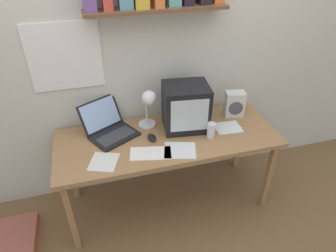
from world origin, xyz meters
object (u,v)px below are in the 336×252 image
(space_heater, at_px, (234,104))
(computer_mouse, at_px, (152,138))
(desk_lamp, at_px, (149,103))
(crt_monitor, at_px, (186,107))
(loose_paper_near_laptop, at_px, (151,153))
(corner_desk, at_px, (168,143))
(loose_paper_near_monitor, at_px, (228,127))
(open_notebook, at_px, (104,162))
(floor_cushion, at_px, (3,246))
(laptop, at_px, (108,126))
(juice_glass, at_px, (211,131))
(printed_handout, at_px, (180,150))

(space_heater, bearing_deg, computer_mouse, -155.47)
(desk_lamp, bearing_deg, space_heater, -8.38)
(desk_lamp, height_order, computer_mouse, desk_lamp)
(crt_monitor, distance_m, loose_paper_near_laptop, 0.48)
(crt_monitor, relative_size, desk_lamp, 1.11)
(space_heater, bearing_deg, corner_desk, -153.39)
(desk_lamp, height_order, space_heater, desk_lamp)
(desk_lamp, height_order, loose_paper_near_monitor, desk_lamp)
(open_notebook, relative_size, floor_cushion, 0.53)
(laptop, relative_size, juice_glass, 3.71)
(juice_glass, bearing_deg, printed_handout, -160.85)
(computer_mouse, bearing_deg, corner_desk, 1.38)
(corner_desk, relative_size, crt_monitor, 4.52)
(crt_monitor, height_order, open_notebook, crt_monitor)
(corner_desk, relative_size, open_notebook, 6.76)
(juice_glass, distance_m, loose_paper_near_monitor, 0.21)
(crt_monitor, distance_m, juice_glass, 0.27)
(computer_mouse, height_order, printed_handout, computer_mouse)
(crt_monitor, xyz_separation_m, printed_handout, (-0.14, -0.29, -0.18))
(laptop, relative_size, space_heater, 2.14)
(juice_glass, relative_size, space_heater, 0.58)
(computer_mouse, distance_m, loose_paper_near_laptop, 0.17)
(printed_handout, xyz_separation_m, loose_paper_near_monitor, (0.47, 0.18, 0.00))
(crt_monitor, relative_size, space_heater, 1.74)
(loose_paper_near_laptop, xyz_separation_m, loose_paper_near_monitor, (0.68, 0.15, 0.00))
(crt_monitor, xyz_separation_m, laptop, (-0.61, 0.07, -0.12))
(corner_desk, height_order, floor_cushion, corner_desk)
(loose_paper_near_laptop, bearing_deg, desk_lamp, 78.31)
(corner_desk, distance_m, loose_paper_near_laptop, 0.25)
(juice_glass, bearing_deg, floor_cushion, -178.09)
(juice_glass, xyz_separation_m, printed_handout, (-0.28, -0.10, -0.06))
(printed_handout, distance_m, open_notebook, 0.55)
(printed_handout, bearing_deg, floor_cushion, 178.30)
(desk_lamp, height_order, open_notebook, desk_lamp)
(laptop, xyz_separation_m, printed_handout, (0.48, -0.37, -0.06))
(corner_desk, height_order, loose_paper_near_laptop, loose_paper_near_laptop)
(printed_handout, bearing_deg, open_notebook, 177.93)
(floor_cushion, bearing_deg, space_heater, 8.82)
(loose_paper_near_monitor, bearing_deg, open_notebook, -171.17)
(loose_paper_near_laptop, distance_m, floor_cushion, 1.35)
(juice_glass, height_order, computer_mouse, juice_glass)
(space_heater, bearing_deg, printed_handout, -137.02)
(desk_lamp, xyz_separation_m, open_notebook, (-0.40, -0.32, -0.23))
(open_notebook, bearing_deg, juice_glass, 5.29)
(corner_desk, relative_size, desk_lamp, 5.02)
(crt_monitor, xyz_separation_m, floor_cushion, (-1.53, -0.25, -0.85))
(corner_desk, distance_m, printed_handout, 0.20)
(printed_handout, distance_m, loose_paper_near_monitor, 0.50)
(laptop, bearing_deg, printed_handout, -65.92)
(floor_cushion, bearing_deg, printed_handout, -1.70)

